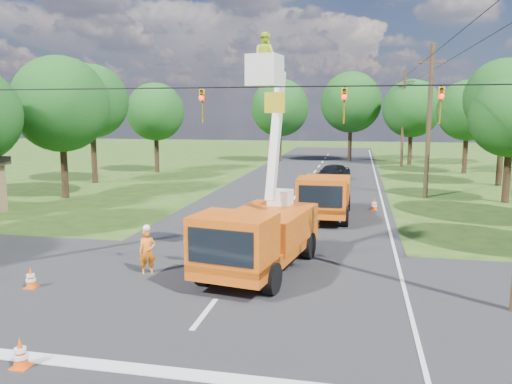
% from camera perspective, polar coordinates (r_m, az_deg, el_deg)
% --- Properties ---
extents(ground, '(140.00, 140.00, 0.00)m').
position_cam_1_polar(ground, '(33.27, 4.50, -0.64)').
color(ground, '#274715').
rests_on(ground, ground).
extents(road_main, '(12.00, 100.00, 0.06)m').
position_cam_1_polar(road_main, '(33.27, 4.50, -0.64)').
color(road_main, black).
rests_on(road_main, ground).
extents(road_cross, '(56.00, 10.00, 0.07)m').
position_cam_1_polar(road_cross, '(16.09, -3.72, -11.18)').
color(road_cross, black).
rests_on(road_cross, ground).
extents(stop_bar, '(9.00, 0.45, 0.02)m').
position_cam_1_polar(stop_bar, '(11.60, -10.94, -19.71)').
color(stop_bar, silver).
rests_on(stop_bar, ground).
extents(edge_line, '(0.12, 90.00, 0.02)m').
position_cam_1_polar(edge_line, '(33.06, 14.17, -0.95)').
color(edge_line, silver).
rests_on(edge_line, ground).
extents(bucket_truck, '(3.53, 6.92, 8.24)m').
position_cam_1_polar(bucket_truck, '(17.35, 0.36, -3.74)').
color(bucket_truck, '#E55310').
rests_on(bucket_truck, ground).
extents(second_truck, '(2.62, 6.52, 2.43)m').
position_cam_1_polar(second_truck, '(26.67, 7.84, -0.34)').
color(second_truck, '#E55310').
rests_on(second_truck, ground).
extents(ground_worker, '(0.70, 0.62, 1.61)m').
position_cam_1_polar(ground_worker, '(17.79, -12.32, -6.67)').
color(ground_worker, orange).
rests_on(ground_worker, ground).
extents(distant_car, '(3.23, 4.70, 1.49)m').
position_cam_1_polar(distant_car, '(41.09, 8.68, 2.16)').
color(distant_car, black).
rests_on(distant_car, ground).
extents(traffic_cone_0, '(0.38, 0.38, 0.71)m').
position_cam_1_polar(traffic_cone_0, '(12.54, -25.33, -16.33)').
color(traffic_cone_0, '#F04B0C').
rests_on(traffic_cone_0, ground).
extents(traffic_cone_1, '(0.38, 0.38, 0.71)m').
position_cam_1_polar(traffic_cone_1, '(21.40, 3.86, -5.06)').
color(traffic_cone_1, '#F04B0C').
rests_on(traffic_cone_1, ground).
extents(traffic_cone_2, '(0.38, 0.38, 0.71)m').
position_cam_1_polar(traffic_cone_2, '(24.78, 6.91, -3.16)').
color(traffic_cone_2, '#F04B0C').
rests_on(traffic_cone_2, ground).
extents(traffic_cone_3, '(0.38, 0.38, 0.71)m').
position_cam_1_polar(traffic_cone_3, '(17.63, -24.35, -8.93)').
color(traffic_cone_3, '#F04B0C').
rests_on(traffic_cone_3, ground).
extents(traffic_cone_6, '(0.38, 0.38, 0.71)m').
position_cam_1_polar(traffic_cone_6, '(29.50, 13.37, -1.39)').
color(traffic_cone_6, '#F04B0C').
rests_on(traffic_cone_6, ground).
extents(pole_right_mid, '(1.80, 0.30, 10.00)m').
position_cam_1_polar(pole_right_mid, '(34.85, 19.17, 7.77)').
color(pole_right_mid, '#4C3823').
rests_on(pole_right_mid, ground).
extents(pole_right_far, '(1.80, 0.30, 10.00)m').
position_cam_1_polar(pole_right_far, '(54.74, 16.49, 8.15)').
color(pole_right_far, '#4C3823').
rests_on(pole_right_far, ground).
extents(signal_span, '(18.00, 0.29, 1.07)m').
position_cam_1_polar(signal_span, '(14.67, 4.59, 10.27)').
color(signal_span, black).
rests_on(signal_span, ground).
extents(tree_left_d, '(6.20, 6.20, 9.24)m').
position_cam_1_polar(tree_left_d, '(35.17, -21.44, 9.31)').
color(tree_left_d, '#382616').
rests_on(tree_left_d, ground).
extents(tree_left_e, '(5.80, 5.80, 9.41)m').
position_cam_1_polar(tree_left_e, '(42.10, -18.32, 9.82)').
color(tree_left_e, '#382616').
rests_on(tree_left_e, ground).
extents(tree_left_f, '(5.40, 5.40, 8.40)m').
position_cam_1_polar(tree_left_f, '(48.38, -11.42, 8.96)').
color(tree_left_f, '#382616').
rests_on(tree_left_f, ground).
extents(tree_right_c, '(5.00, 5.00, 7.83)m').
position_cam_1_polar(tree_right_c, '(34.79, 27.16, 7.62)').
color(tree_right_c, '#382616').
rests_on(tree_right_c, ground).
extents(tree_right_d, '(6.00, 6.00, 9.70)m').
position_cam_1_polar(tree_right_d, '(42.94, 26.54, 9.56)').
color(tree_right_d, '#382616').
rests_on(tree_right_d, ground).
extents(tree_right_e, '(5.60, 5.60, 8.63)m').
position_cam_1_polar(tree_right_e, '(50.51, 23.05, 8.57)').
color(tree_right_e, '#382616').
rests_on(tree_right_e, ground).
extents(tree_far_a, '(6.60, 6.60, 9.50)m').
position_cam_1_polar(tree_far_a, '(58.27, 2.75, 9.59)').
color(tree_far_a, '#382616').
rests_on(tree_far_a, ground).
extents(tree_far_b, '(7.00, 7.00, 10.32)m').
position_cam_1_polar(tree_far_b, '(59.58, 10.81, 10.03)').
color(tree_far_b, '#382616').
rests_on(tree_far_b, ground).
extents(tree_far_c, '(6.20, 6.20, 9.18)m').
position_cam_1_polar(tree_far_c, '(56.82, 17.38, 9.09)').
color(tree_far_c, '#382616').
rests_on(tree_far_c, ground).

